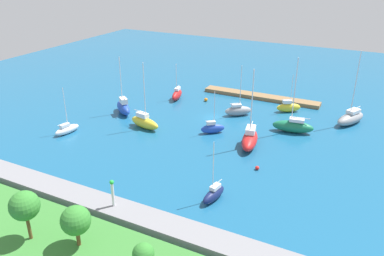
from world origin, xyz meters
name	(u,v)px	position (x,y,z in m)	size (l,w,h in m)	color
water	(213,118)	(0.00, 0.00, 0.00)	(160.00, 160.00, 0.00)	#19567F
pier_dock	(260,97)	(-4.91, -16.07, 0.41)	(27.22, 3.04, 0.82)	olive
breakwater	(102,206)	(0.00, 35.56, 0.70)	(57.19, 3.75, 1.40)	gray
shoreline_park	(50,249)	(0.00, 44.53, 0.56)	(63.85, 12.58, 1.13)	#387A33
harbor_beacon	(113,191)	(-2.06, 35.56, 3.55)	(0.56, 0.56, 3.73)	silver
park_tree_east	(143,254)	(-11.95, 43.54, 3.89)	(2.19, 2.19, 3.90)	brown
park_tree_center	(24,206)	(2.66, 44.61, 5.51)	(3.34, 3.34, 6.09)	brown
park_tree_midwest	(76,221)	(-2.93, 42.96, 4.38)	(3.30, 3.30, 4.92)	brown
sailboat_gray_along_channel	(238,110)	(-4.06, -3.59, 1.12)	(5.63, 4.99, 10.60)	gray
sailboat_blue_lone_north	(213,128)	(-2.94, 6.85, 1.00)	(4.41, 3.95, 8.28)	#2347B2
sailboat_yellow_outer_mooring	(145,122)	(9.71, 10.61, 1.25)	(7.12, 3.33, 12.95)	yellow
sailboat_red_off_beacon	(177,94)	(12.13, -6.66, 1.16)	(2.62, 5.70, 8.38)	red
sailboat_white_inner_mooring	(67,129)	(21.25, 19.33, 0.86)	(2.37, 5.25, 8.85)	white
sailboat_navy_near_pier	(214,194)	(-12.02, 26.74, 0.90)	(2.19, 4.80, 8.86)	#141E4C
sailboat_green_center_basin	(293,126)	(-16.25, -0.35, 1.27)	(7.82, 3.50, 14.24)	#19724C
sailboat_gray_lone_south	(351,118)	(-25.42, -9.54, 1.26)	(5.79, 8.14, 14.61)	gray
sailboat_blue_by_breakwater	(123,107)	(17.86, 6.27, 1.44)	(6.41, 5.67, 12.03)	#2347B2
sailboat_yellow_far_south	(288,107)	(-12.88, -10.39, 1.09)	(5.20, 4.05, 8.11)	yellow
sailboat_red_east_end	(250,139)	(-10.94, 8.93, 1.38)	(4.14, 8.25, 13.91)	red
mooring_buoy_red	(257,168)	(-14.76, 16.26, 0.32)	(0.64, 0.64, 0.64)	red
mooring_buoy_orange	(206,100)	(5.56, -8.42, 0.40)	(0.79, 0.79, 0.79)	orange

